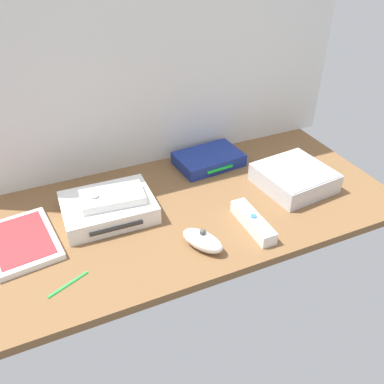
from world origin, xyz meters
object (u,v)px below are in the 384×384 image
at_px(game_case, 22,241).
at_px(remote_classic_pad, 112,197).
at_px(remote_nunchuk, 202,241).
at_px(remote_wand, 253,222).
at_px(mini_computer, 294,177).
at_px(network_router, 209,159).
at_px(stylus_pen, 68,284).
at_px(game_console, 108,208).

relative_size(game_case, remote_classic_pad, 1.35).
bearing_deg(remote_nunchuk, remote_wand, -22.43).
bearing_deg(mini_computer, remote_wand, -151.14).
xyz_separation_m(mini_computer, remote_classic_pad, (-0.46, 0.07, 0.03)).
relative_size(mini_computer, remote_nunchuk, 1.71).
relative_size(network_router, remote_wand, 1.27).
height_order(mini_computer, stylus_pen, mini_computer).
relative_size(game_console, stylus_pen, 2.39).
relative_size(game_console, remote_wand, 1.45).
height_order(game_console, stylus_pen, game_console).
height_order(mini_computer, network_router, mini_computer).
relative_size(game_console, remote_nunchuk, 1.97).
xyz_separation_m(game_case, network_router, (0.52, 0.14, 0.01)).
distance_m(game_console, network_router, 0.34).
bearing_deg(network_router, remote_wand, -100.43).
xyz_separation_m(network_router, remote_wand, (-0.03, -0.29, -0.00)).
distance_m(network_router, remote_wand, 0.29).
bearing_deg(stylus_pen, remote_wand, 0.66).
xyz_separation_m(network_router, remote_classic_pad, (-0.31, -0.12, 0.04)).
bearing_deg(game_case, remote_wand, -24.46).
relative_size(game_console, mini_computer, 1.15).
distance_m(mini_computer, network_router, 0.25).
distance_m(network_router, remote_classic_pad, 0.33).
xyz_separation_m(game_console, network_router, (0.32, 0.11, -0.00)).
relative_size(mini_computer, game_case, 0.91).
height_order(remote_wand, remote_nunchuk, remote_nunchuk).
xyz_separation_m(remote_wand, remote_nunchuk, (-0.13, -0.02, 0.01)).
bearing_deg(network_router, game_console, -164.89).
height_order(network_router, stylus_pen, network_router).
height_order(network_router, remote_wand, same).
height_order(game_case, remote_classic_pad, remote_classic_pad).
relative_size(network_router, stylus_pen, 2.10).
relative_size(mini_computer, remote_wand, 1.26).
xyz_separation_m(remote_classic_pad, stylus_pen, (-0.14, -0.18, -0.05)).
distance_m(remote_wand, remote_classic_pad, 0.33).
bearing_deg(stylus_pen, game_console, 54.65).
xyz_separation_m(game_console, game_case, (-0.20, -0.02, -0.01)).
relative_size(game_console, game_case, 1.05).
bearing_deg(mini_computer, game_console, 170.77).
bearing_deg(network_router, remote_classic_pad, -162.86).
bearing_deg(remote_classic_pad, remote_nunchuk, -46.59).
height_order(game_console, network_router, game_console).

